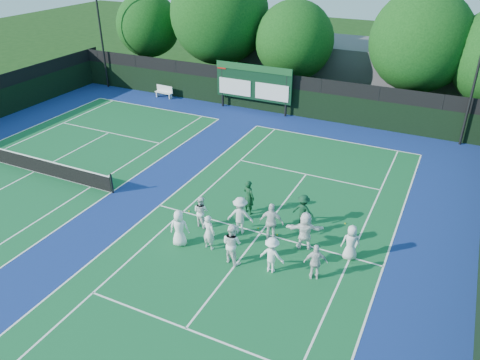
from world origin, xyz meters
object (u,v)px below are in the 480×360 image
at_px(tennis_net, 33,164).
at_px(coach_left, 249,197).
at_px(scoreboard, 253,83).
at_px(bench, 164,91).

relative_size(tennis_net, coach_left, 6.43).
height_order(scoreboard, tennis_net, scoreboard).
bearing_deg(tennis_net, scoreboard, 64.40).
xyz_separation_m(tennis_net, bench, (-0.86, 14.37, 0.04)).
bearing_deg(bench, scoreboard, 1.56).
xyz_separation_m(scoreboard, bench, (-7.85, -0.21, -1.66)).
bearing_deg(coach_left, bench, -23.79).
bearing_deg(scoreboard, coach_left, -66.36).
bearing_deg(scoreboard, bench, -178.44).
bearing_deg(scoreboard, tennis_net, -115.60).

